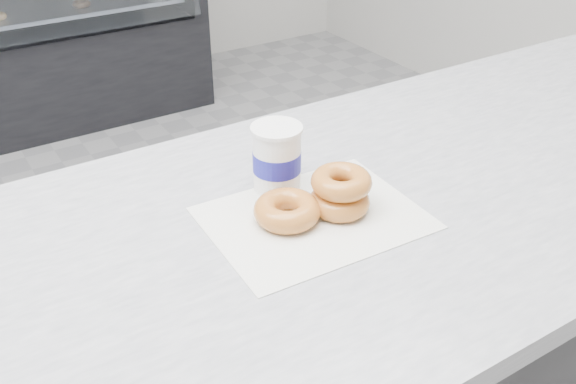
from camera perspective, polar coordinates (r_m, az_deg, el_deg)
name	(u,v)px	position (r m, az deg, el deg)	size (l,w,h in m)	color
wax_paper	(314,218)	(1.04, 2.32, -2.31)	(0.34, 0.26, 0.00)	silver
donut_single	(287,210)	(1.02, -0.08, -1.64)	(0.11, 0.11, 0.04)	#D08A39
donut_stack	(340,192)	(1.04, 4.68, 0.04)	(0.12, 0.12, 0.07)	#D08A39
coffee_cup	(277,157)	(1.09, -1.00, 3.10)	(0.10, 0.10, 0.12)	white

